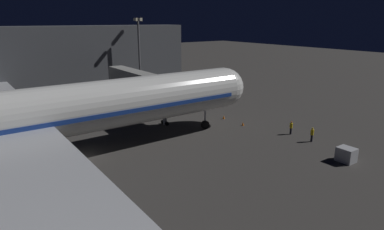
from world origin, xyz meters
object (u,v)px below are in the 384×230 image
baggage_container_near_belt (346,155)px  ground_crew_under_port_wing (291,127)px  jet_bridge (145,82)px  traffic_cone_nose_port (243,124)px  ground_crew_by_belt_loader (312,134)px  traffic_cone_nose_starboard (224,117)px  apron_floodlight_mast (139,51)px

baggage_container_near_belt → ground_crew_under_port_wing: bearing=-14.9°
jet_bridge → traffic_cone_nose_port: bearing=-145.1°
ground_crew_by_belt_loader → traffic_cone_nose_starboard: bearing=9.4°
ground_crew_under_port_wing → traffic_cone_nose_starboard: (11.13, 2.63, -0.76)m
baggage_container_near_belt → ground_crew_by_belt_loader: ground_crew_by_belt_loader is taller
traffic_cone_nose_port → ground_crew_under_port_wing: bearing=-158.7°
jet_bridge → ground_crew_under_port_wing: bearing=-149.3°
apron_floodlight_mast → ground_crew_under_port_wing: size_ratio=8.35×
ground_crew_by_belt_loader → traffic_cone_nose_starboard: ground_crew_by_belt_loader is taller
ground_crew_under_port_wing → traffic_cone_nose_port: (6.73, 2.63, -0.76)m
jet_bridge → traffic_cone_nose_port: jet_bridge is taller
traffic_cone_nose_port → traffic_cone_nose_starboard: size_ratio=1.00×
jet_bridge → traffic_cone_nose_starboard: 13.91m
jet_bridge → apron_floodlight_mast: apron_floodlight_mast is taller
ground_crew_by_belt_loader → ground_crew_under_port_wing: 3.52m
jet_bridge → ground_crew_by_belt_loader: size_ratio=10.56×
baggage_container_near_belt → traffic_cone_nose_port: baggage_container_near_belt is taller
ground_crew_under_port_wing → traffic_cone_nose_starboard: bearing=13.3°
jet_bridge → ground_crew_by_belt_loader: 26.64m
jet_bridge → apron_floodlight_mast: (14.45, -6.51, 3.52)m
traffic_cone_nose_port → jet_bridge: bearing=34.9°
baggage_container_near_belt → jet_bridge: bearing=17.5°
ground_crew_by_belt_loader → traffic_cone_nose_port: 10.55m
baggage_container_near_belt → ground_crew_under_port_wing: size_ratio=0.99×
ground_crew_by_belt_loader → ground_crew_under_port_wing: ground_crew_by_belt_loader is taller
ground_crew_by_belt_loader → traffic_cone_nose_port: (10.24, 2.41, -0.79)m
baggage_container_near_belt → ground_crew_by_belt_loader: 6.56m
apron_floodlight_mast → ground_crew_under_port_wing: apron_floodlight_mast is taller
jet_bridge → baggage_container_near_belt: bearing=-162.5°
ground_crew_by_belt_loader → ground_crew_under_port_wing: bearing=-3.5°
traffic_cone_nose_starboard → jet_bridge: bearing=46.2°
apron_floodlight_mast → traffic_cone_nose_port: bearing=-174.4°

